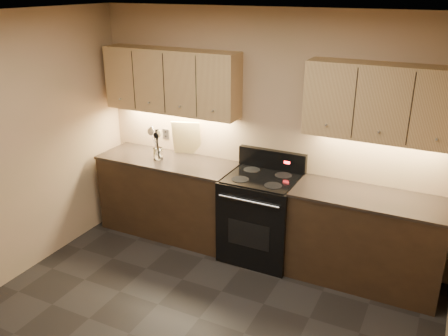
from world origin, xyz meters
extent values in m
plane|color=silver|center=(0.00, 0.00, 2.60)|extent=(4.00, 4.00, 0.00)
cube|color=tan|center=(0.00, 2.00, 1.30)|extent=(4.00, 0.04, 2.60)
cube|color=black|center=(-1.10, 1.70, 0.45)|extent=(1.60, 0.60, 0.90)
cube|color=#332820|center=(-1.10, 1.70, 0.92)|extent=(1.62, 0.62, 0.03)
cube|color=black|center=(1.18, 1.70, 0.45)|extent=(1.44, 0.60, 0.90)
cube|color=#332820|center=(1.18, 1.70, 0.92)|extent=(1.46, 0.62, 0.03)
cube|color=black|center=(0.08, 1.68, 0.46)|extent=(0.76, 0.65, 0.92)
cube|color=black|center=(0.08, 1.68, 0.93)|extent=(0.70, 0.60, 0.01)
cube|color=black|center=(0.08, 1.96, 1.03)|extent=(0.76, 0.07, 0.22)
cube|color=red|center=(0.26, 1.92, 1.04)|extent=(0.06, 0.00, 0.03)
cylinder|color=silver|center=(0.08, 1.34, 0.80)|extent=(0.65, 0.02, 0.02)
cube|color=black|center=(0.08, 1.35, 0.41)|extent=(0.46, 0.00, 0.28)
cylinder|color=black|center=(-0.10, 1.53, 0.93)|extent=(0.18, 0.18, 0.00)
cylinder|color=black|center=(0.26, 1.53, 0.93)|extent=(0.18, 0.18, 0.00)
cylinder|color=black|center=(-0.10, 1.82, 0.93)|extent=(0.18, 0.18, 0.00)
cylinder|color=black|center=(0.26, 1.82, 0.93)|extent=(0.18, 0.18, 0.00)
cube|color=tan|center=(-1.10, 1.85, 1.80)|extent=(1.60, 0.30, 0.70)
cube|color=tan|center=(1.18, 1.85, 1.80)|extent=(1.44, 0.30, 0.70)
cube|color=#B2B5BA|center=(-1.30, 1.99, 1.12)|extent=(0.08, 0.01, 0.12)
cylinder|color=white|center=(-1.19, 1.66, 1.00)|extent=(0.13, 0.13, 0.13)
cylinder|color=white|center=(-1.19, 1.66, 0.94)|extent=(0.11, 0.11, 0.02)
cube|color=tan|center=(-0.98, 1.94, 1.13)|extent=(0.35, 0.22, 0.41)
camera|label=1|loc=(1.74, -2.57, 2.82)|focal=38.00mm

